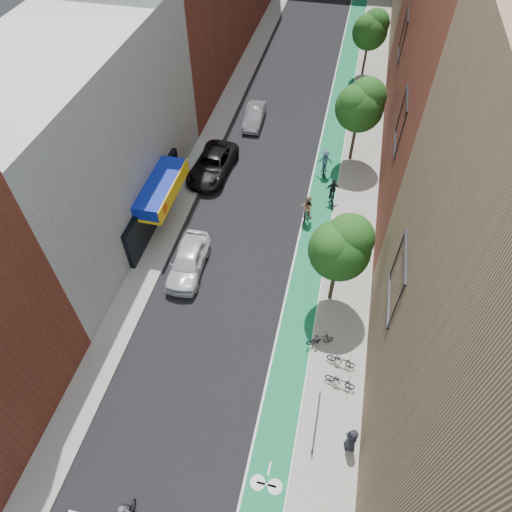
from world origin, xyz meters
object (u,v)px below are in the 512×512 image
Objects in this scene: cyclist_lane_mid at (332,194)px; parked_car_white at (188,261)px; cyclist_lane_near at (307,211)px; parked_car_black at (212,164)px; pedestrian at (352,440)px; cyclist_lane_far at (325,163)px; parked_car_silver at (254,116)px.

parked_car_white is at bearing 33.79° from cyclist_lane_mid.
parked_car_white is 8.91m from cyclist_lane_near.
parked_car_black is 9.40m from cyclist_lane_mid.
pedestrian is at bearing 87.01° from cyclist_lane_mid.
parked_car_white is 2.43× the size of cyclist_lane_mid.
parked_car_black is at bearing -15.54° from cyclist_lane_near.
cyclist_lane_far is at bearing 172.46° from pedestrian.
parked_car_white is 2.24× the size of cyclist_lane_near.
parked_car_silver is 8.79m from cyclist_lane_far.
cyclist_lane_near is (7.80, -3.65, 0.13)m from parked_car_black.
cyclist_lane_mid is (7.70, -8.75, 0.04)m from parked_car_silver.
cyclist_lane_near reaches higher than parked_car_black.
parked_car_silver is at bearing -60.88° from cyclist_lane_mid.
cyclist_lane_mid is at bearing 97.73° from cyclist_lane_far.
cyclist_lane_near is (6.55, 6.04, 0.10)m from parked_car_white.
parked_car_white is 17.10m from parked_car_silver.
parked_car_silver is at bearing -51.17° from cyclist_lane_near.
cyclist_lane_mid is at bearing -51.61° from parked_car_silver.
cyclist_lane_near is 1.27× the size of pedestrian.
cyclist_lane_near is at bearing -21.00° from parked_car_black.
parked_car_black reaches higher than parked_car_silver.
cyclist_lane_mid reaches higher than parked_car_black.
cyclist_lane_mid is at bearing 171.26° from pedestrian.
cyclist_lane_far is at bearing -86.23° from cyclist_lane_near.
parked_car_white is 2.29× the size of cyclist_lane_far.
cyclist_lane_mid reaches higher than pedestrian.
cyclist_lane_far is at bearing 55.47° from parked_car_white.
parked_car_black is at bearing -20.45° from cyclist_lane_mid.
pedestrian is at bearing -52.74° from parked_car_black.
parked_car_black is at bearing -164.82° from pedestrian.
parked_car_black is 8.61m from cyclist_lane_near.
cyclist_lane_near is 1.02× the size of cyclist_lane_far.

